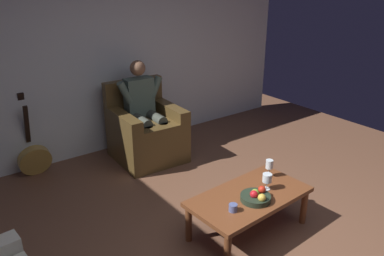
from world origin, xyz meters
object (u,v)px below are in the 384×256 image
object	(u,v)px
armchair	(146,133)
person_seated	(144,108)
wine_glass_near	(267,179)
candle_jar	(233,208)
coffee_table	(249,200)
wine_glass_far	(269,165)
fruit_bowl	(256,197)
guitar	(34,157)

from	to	relation	value
armchair	person_seated	size ratio (longest dim) A/B	0.78
wine_glass_near	candle_jar	bearing A→B (deg)	9.29
coffee_table	wine_glass_far	size ratio (longest dim) A/B	6.39
fruit_bowl	person_seated	bearing A→B (deg)	-91.76
armchair	candle_jar	size ratio (longest dim) A/B	13.36
wine_glass_far	candle_jar	distance (m)	0.72
fruit_bowl	armchair	bearing A→B (deg)	-91.76
armchair	candle_jar	distance (m)	2.03
wine_glass_far	guitar	bearing A→B (deg)	-52.87
fruit_bowl	candle_jar	xyz separation A→B (m)	(0.27, 0.00, -0.01)
guitar	wine_glass_near	bearing A→B (deg)	121.97
coffee_table	fruit_bowl	xyz separation A→B (m)	(0.02, 0.10, 0.09)
armchair	wine_glass_far	world-z (taller)	armchair
candle_jar	wine_glass_near	bearing A→B (deg)	-170.71
guitar	wine_glass_near	distance (m)	2.73
armchair	candle_jar	bearing A→B (deg)	83.27
coffee_table	candle_jar	xyz separation A→B (m)	(0.29, 0.10, 0.08)
coffee_table	wine_glass_far	distance (m)	0.44
armchair	wine_glass_near	xyz separation A→B (m)	(-0.15, 1.92, 0.15)
guitar	fruit_bowl	xyz separation A→B (m)	(-1.23, 2.38, 0.20)
armchair	candle_jar	world-z (taller)	armchair
armchair	candle_jar	xyz separation A→B (m)	(0.33, 2.00, 0.07)
wine_glass_far	fruit_bowl	bearing A→B (deg)	29.71
guitar	candle_jar	bearing A→B (deg)	111.89
guitar	wine_glass_near	size ratio (longest dim) A/B	6.26
coffee_table	candle_jar	world-z (taller)	candle_jar
wine_glass_far	candle_jar	xyz separation A→B (m)	(0.67, 0.23, -0.09)
fruit_bowl	guitar	bearing A→B (deg)	-62.74
armchair	coffee_table	xyz separation A→B (m)	(0.04, 1.90, -0.01)
wine_glass_far	fruit_bowl	xyz separation A→B (m)	(0.40, 0.23, -0.08)
guitar	coffee_table	bearing A→B (deg)	118.68
armchair	guitar	world-z (taller)	armchair
person_seated	wine_glass_near	bearing A→B (deg)	97.06
person_seated	wine_glass_near	size ratio (longest dim) A/B	7.99
wine_glass_near	fruit_bowl	bearing A→B (deg)	20.20
candle_jar	guitar	bearing A→B (deg)	-68.11
wine_glass_near	person_seated	bearing A→B (deg)	-85.61
person_seated	wine_glass_far	distance (m)	1.82
guitar	wine_glass_far	size ratio (longest dim) A/B	5.49
person_seated	wine_glass_near	distance (m)	1.95
armchair	guitar	size ratio (longest dim) A/B	1.00
candle_jar	wine_glass_far	bearing A→B (deg)	-161.06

